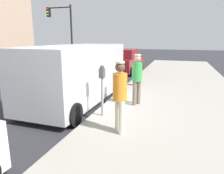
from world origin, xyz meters
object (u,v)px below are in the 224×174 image
Objects in this scene: parked_van at (78,72)px; fire_hydrant at (135,77)px; parking_meter_near at (102,82)px; traffic_light_corner at (63,25)px; pedestrian_in_green at (137,76)px; parked_sedan_ahead at (125,62)px; pedestrian_in_orange at (120,93)px.

parked_van is 3.34m from fire_hydrant.
parking_meter_near is 2.08m from parked_van.
pedestrian_in_green is at bearing -49.13° from traffic_light_corner.
fire_hydrant is at bearing 60.85° from parked_van.
parked_sedan_ahead is (-2.41, 7.67, -0.40)m from pedestrian_in_green.
parked_van is (-2.25, 0.07, 0.01)m from pedestrian_in_green.
traffic_light_corner reaches higher than parking_meter_near.
fire_hydrant is (1.60, 2.87, -0.59)m from parked_van.
traffic_light_corner is 6.05× the size of fire_hydrant.
parked_sedan_ahead is (-2.45, 9.98, -0.41)m from pedestrian_in_orange.
pedestrian_in_green is 2.02× the size of fire_hydrant.
pedestrian_in_orange reaches higher than parking_meter_near.
traffic_light_corner is (-6.50, 10.04, 2.36)m from parked_van.
pedestrian_in_green is at bearing -77.47° from fire_hydrant.
fire_hydrant is (-0.70, 5.25, -0.59)m from pedestrian_in_orange.
traffic_light_corner reaches higher than pedestrian_in_green.
parking_meter_near is 0.88× the size of pedestrian_in_green.
parked_sedan_ahead is 5.17× the size of fire_hydrant.
traffic_light_corner is at bearing 158.97° from parked_sedan_ahead.
fire_hydrant is (-0.65, 2.94, -0.58)m from pedestrian_in_green.
fire_hydrant is (0.10, 4.31, -0.61)m from parking_meter_near.
fire_hydrant is at bearing 97.56° from pedestrian_in_orange.
parked_van is at bearing 134.00° from pedestrian_in_orange.
pedestrian_in_green is 0.33× the size of traffic_light_corner.
traffic_light_corner is at bearing 130.87° from pedestrian_in_green.
pedestrian_in_orange is (0.80, -0.94, -0.02)m from parking_meter_near.
traffic_light_corner reaches higher than parked_van.
fire_hydrant is (8.10, -7.18, -2.95)m from traffic_light_corner.
pedestrian_in_green is 13.58m from traffic_light_corner.
pedestrian_in_green reaches higher than parked_sedan_ahead.
parked_sedan_ahead is at bearing -21.03° from traffic_light_corner.
parking_meter_near is 14.19m from traffic_light_corner.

